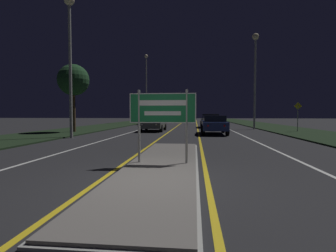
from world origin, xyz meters
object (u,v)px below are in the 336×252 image
car_approaching_0 (153,123)px  car_approaching_2 (160,118)px  streetlight_left_far (146,78)px  streetlight_right_near (255,62)px  car_receding_1 (210,120)px  car_approaching_1 (148,119)px  warning_sign (298,114)px  car_receding_0 (214,124)px  highway_sign (163,112)px  streetlight_left_near (70,37)px

car_approaching_0 → car_approaching_2: size_ratio=0.96×
streetlight_left_far → streetlight_right_near: size_ratio=1.18×
car_receding_1 → car_approaching_1: car_receding_1 is taller
car_approaching_1 → car_approaching_2: 12.85m
car_approaching_1 → warning_sign: warning_sign is taller
streetlight_left_far → warning_sign: (15.83, -18.75, -5.56)m
car_receding_0 → highway_sign: bearing=-100.9°
streetlight_right_near → car_approaching_2: (-12.27, 23.25, -5.66)m
highway_sign → car_receding_0: (2.31, 12.02, -0.82)m
warning_sign → car_receding_1: bearing=134.6°
car_receding_0 → warning_sign: bearing=20.4°
car_receding_1 → car_approaching_0: (-5.20, -6.30, -0.08)m
highway_sign → streetlight_left_near: (-6.66, 7.99, 4.60)m
car_receding_1 → car_approaching_2: bearing=111.8°
streetlight_right_near → car_receding_1: streetlight_right_near is taller
car_receding_1 → warning_sign: size_ratio=1.98×
streetlight_left_near → car_receding_0: bearing=24.2°
warning_sign → car_approaching_2: bearing=118.5°
streetlight_left_near → streetlight_right_near: (13.28, 10.54, 0.25)m
warning_sign → car_approaching_0: bearing=178.1°
streetlight_left_far → car_approaching_1: 7.79m
highway_sign → streetlight_right_near: streetlight_right_near is taller
streetlight_right_near → car_approaching_0: bearing=-158.9°
highway_sign → warning_sign: (9.14, 14.57, -0.08)m
streetlight_left_far → car_approaching_0: 19.85m
streetlight_left_far → car_receding_1: streetlight_left_far is taller
warning_sign → streetlight_left_far: bearing=130.2°
streetlight_left_far → car_receding_0: bearing=-67.1°
car_approaching_1 → streetlight_right_near: bearing=-40.4°
highway_sign → car_approaching_2: highway_sign is taller
streetlight_left_far → car_approaching_1: streetlight_left_far is taller
streetlight_left_far → car_receding_0: 23.97m
streetlight_right_near → warning_sign: 6.81m
streetlight_left_near → car_receding_1: (9.21, 13.26, -5.39)m
car_receding_0 → car_approaching_1: size_ratio=0.93×
streetlight_left_far → streetlight_left_near: bearing=-89.9°
highway_sign → streetlight_left_far: size_ratio=0.19×
streetlight_left_near → car_approaching_0: (4.01, 6.96, -5.47)m
car_receding_0 → warning_sign: 7.33m
highway_sign → streetlight_left_near: size_ratio=0.24×
car_approaching_2 → car_receding_1: bearing=-68.2°
highway_sign → streetlight_left_near: streetlight_left_near is taller
highway_sign → car_approaching_1: (-5.61, 28.94, -0.86)m
streetlight_left_far → car_approaching_0: bearing=-77.6°
streetlight_left_far → car_approaching_2: streetlight_left_far is taller
streetlight_left_far → car_receding_0: size_ratio=2.40×
streetlight_left_near → car_approaching_2: size_ratio=1.91×
car_approaching_2 → car_approaching_1: bearing=-89.9°
highway_sign → car_approaching_0: (-2.64, 14.95, -0.87)m
highway_sign → car_approaching_0: size_ratio=0.48×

